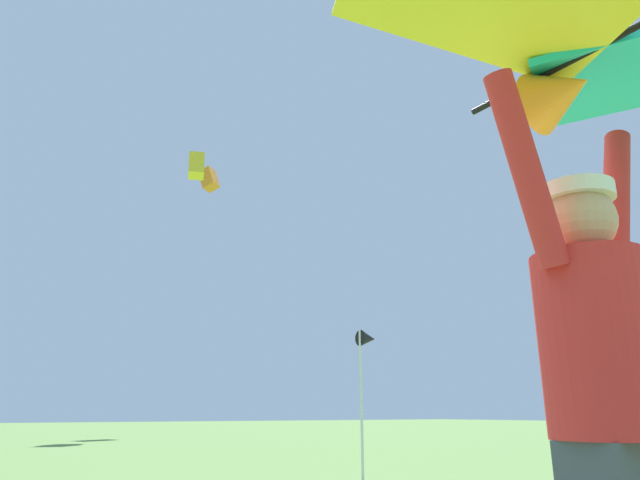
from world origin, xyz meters
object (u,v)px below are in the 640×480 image
distant_kite_orange_far_center (209,179)px  kite_flyer_person (604,398)px  held_stunt_kite (579,43)px  distant_kite_yellow_high_right (196,166)px  marker_flag (367,349)px

distant_kite_orange_far_center → kite_flyer_person: bearing=-109.4°
kite_flyer_person → held_stunt_kite: size_ratio=0.95×
distant_kite_orange_far_center → distant_kite_yellow_high_right: (-1.95, -3.04, -0.77)m
distant_kite_orange_far_center → marker_flag: distant_kite_orange_far_center is taller
distant_kite_orange_far_center → held_stunt_kite: bearing=-109.3°
kite_flyer_person → distant_kite_yellow_high_right: size_ratio=1.38×
distant_kite_orange_far_center → marker_flag: bearing=-105.7°
kite_flyer_person → distant_kite_orange_far_center: (9.95, 28.32, 13.13)m
held_stunt_kite → marker_flag: bearing=58.2°
marker_flag → kite_flyer_person: bearing=-122.3°
distant_kite_orange_far_center → distant_kite_yellow_high_right: 3.70m
kite_flyer_person → held_stunt_kite: 1.19m
distant_kite_yellow_high_right → marker_flag: size_ratio=0.67×
kite_flyer_person → held_stunt_kite: (0.00, -0.09, 1.19)m
kite_flyer_person → marker_flag: (3.59, 5.68, 0.86)m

